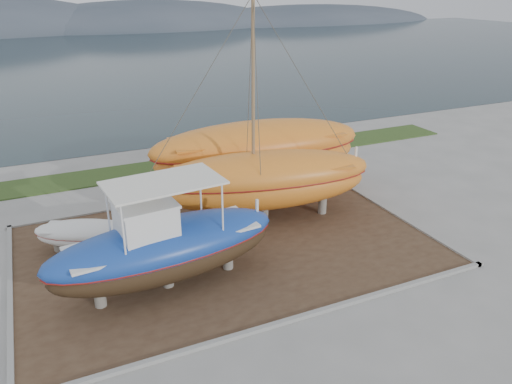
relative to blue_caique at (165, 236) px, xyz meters
name	(u,v)px	position (x,y,z in m)	size (l,w,h in m)	color
ground	(265,291)	(3.36, -1.90, -2.28)	(140.00, 140.00, 0.00)	gray
dirt_patch	(227,246)	(3.36, 2.10, -2.25)	(18.00, 12.00, 0.06)	#422D1E
curb_frame	(227,245)	(3.36, 2.10, -2.20)	(18.60, 12.60, 0.15)	gray
grass_strip	(162,167)	(3.36, 13.60, -2.24)	(44.00, 3.00, 0.08)	#284219
sea	(72,60)	(3.36, 68.10, -2.28)	(260.00, 100.00, 0.04)	#16272C
mountain_ridge	(48,31)	(3.36, 123.10, -2.28)	(200.00, 36.00, 20.00)	#333D49
blue_caique	(165,236)	(0.00, 0.00, 0.00)	(9.23, 2.88, 4.44)	#19419F
white_dinghy	(87,237)	(-2.50, 4.29, -1.54)	(4.54, 1.70, 1.36)	white
orange_sailboat	(265,116)	(6.06, 3.85, 3.13)	(10.88, 3.21, 10.70)	orange
orange_bare_hull	(258,158)	(7.35, 7.36, -0.21)	(12.23, 3.67, 4.01)	orange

